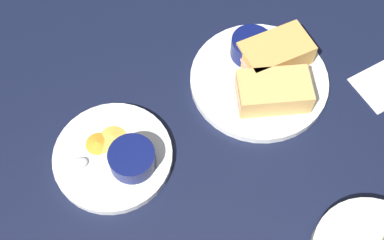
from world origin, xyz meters
The scene contains 10 objects.
ground_plane centered at (0.00, 0.00, -1.50)cm, with size 110.00×110.00×3.00cm, color black.
plate_sandwich_main centered at (-6.25, -9.92, 0.80)cm, with size 26.20×26.20×1.60cm, color white.
sandwich_half_near centered at (-6.91, -4.99, 4.00)cm, with size 14.30×9.81×4.80cm.
sandwich_half_far centered at (-10.19, -12.96, 4.00)cm, with size 14.25×9.69×4.80cm.
ramekin_dark_sauce centered at (-6.38, -15.81, 3.84)cm, with size 7.77×7.77×4.18cm.
spoon_by_dark_ramekin centered at (-5.60, -9.92, 1.96)cm, with size 2.78×9.96×0.80cm.
plate_chips_companion centered at (23.64, -1.70, 0.80)cm, with size 20.87×20.87×1.60cm, color white.
ramekin_light_gravy centered at (20.51, 0.91, 3.55)cm, with size 7.97×7.97×3.61cm.
spoon_by_gravy_ramekin centered at (28.21, -1.48, 1.96)cm, with size 9.91×2.35×0.80cm.
plantain_chip_scatter centered at (23.70, -4.19, 1.90)cm, with size 9.22×7.84×0.60cm.
Camera 1 is at (20.36, 37.90, 80.59)cm, focal length 47.04 mm.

